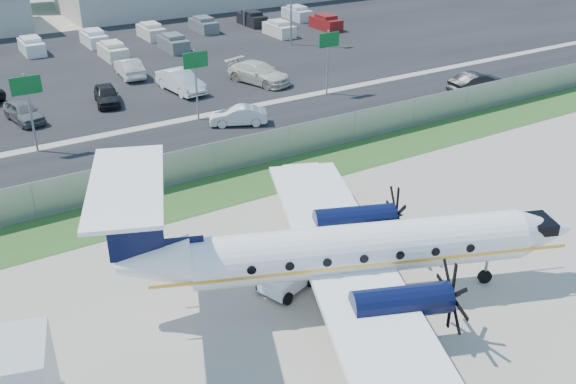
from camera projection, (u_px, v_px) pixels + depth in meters
ground at (364, 297)px, 26.43m from camera, size 170.00×170.00×0.00m
grass_verge at (232, 188)px, 35.56m from camera, size 170.00×4.00×0.02m
access_road at (182, 146)px, 40.89m from camera, size 170.00×8.00×0.02m
parking_lot at (88, 69)px, 56.88m from camera, size 170.00×32.00×0.02m
perimeter_fence at (215, 159)px, 36.64m from camera, size 120.00×0.06×1.99m
sign_left at (28, 96)px, 38.51m from camera, size 1.80×0.26×5.00m
sign_mid at (196, 70)px, 43.65m from camera, size 1.80×0.26×5.00m
sign_right at (328, 49)px, 48.80m from camera, size 1.80×0.26×5.00m
tree_line at (13, 7)px, 82.78m from camera, size 112.00×6.00×14.00m
aircraft at (350, 250)px, 25.41m from camera, size 19.33×18.80×5.96m
pushback_tug at (288, 276)px, 26.79m from camera, size 2.55×2.21×1.21m
cone_nose at (456, 251)px, 29.24m from camera, size 0.34×0.34×0.48m
cone_starboard_wing at (138, 220)px, 31.74m from camera, size 0.37×0.37×0.52m
road_car_mid at (238, 125)px, 44.39m from camera, size 4.16×2.90×1.30m
road_car_east at (476, 92)px, 50.86m from camera, size 4.92×2.05×1.58m
parked_car_b at (26, 122)px, 44.93m from camera, size 2.44×4.45×1.44m
parked_car_c at (108, 104)px, 48.34m from camera, size 2.46×4.42×1.42m
parked_car_d at (182, 92)px, 51.01m from camera, size 2.42×5.39×1.72m
parked_car_e at (259, 83)px, 53.11m from camera, size 4.11×6.30×1.70m
parked_car_g at (130, 77)px, 54.68m from camera, size 2.06×4.88×1.57m
far_parking_rows at (73, 56)px, 60.70m from camera, size 56.00×10.00×1.60m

